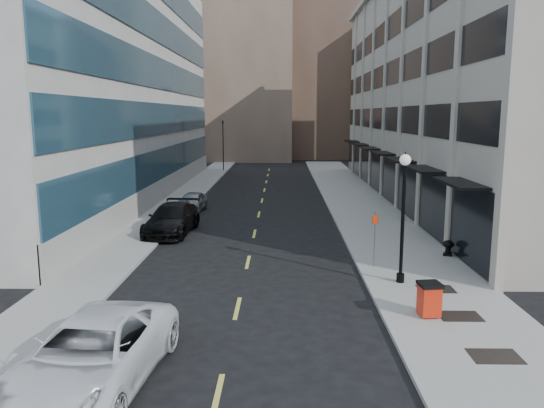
{
  "coord_description": "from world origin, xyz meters",
  "views": [
    {
      "loc": [
        1.57,
        -16.08,
        6.88
      ],
      "look_at": [
        1.12,
        8.82,
        2.64
      ],
      "focal_mm": 35.0,
      "sensor_mm": 36.0,
      "label": 1
    }
  ],
  "objects_px": {
    "trash_bin": "(429,298)",
    "urn_planter": "(448,246)",
    "car_silver_sedan": "(192,202)",
    "lamppost": "(403,206)",
    "sign_post": "(375,231)",
    "traffic_signal": "(223,124)",
    "car_black_pickup": "(172,219)",
    "car_white_van": "(92,355)"
  },
  "relations": [
    {
      "from": "trash_bin",
      "to": "sign_post",
      "type": "xyz_separation_m",
      "value": [
        -0.84,
        5.88,
        0.97
      ]
    },
    {
      "from": "car_white_van",
      "to": "car_black_pickup",
      "type": "bearing_deg",
      "value": 100.59
    },
    {
      "from": "urn_planter",
      "to": "car_white_van",
      "type": "bearing_deg",
      "value": -135.82
    },
    {
      "from": "car_black_pickup",
      "to": "car_white_van",
      "type": "bearing_deg",
      "value": -81.27
    },
    {
      "from": "car_black_pickup",
      "to": "trash_bin",
      "type": "height_order",
      "value": "car_black_pickup"
    },
    {
      "from": "car_black_pickup",
      "to": "trash_bin",
      "type": "xyz_separation_m",
      "value": [
        11.34,
        -13.0,
        -0.07
      ]
    },
    {
      "from": "traffic_signal",
      "to": "urn_planter",
      "type": "relative_size",
      "value": 9.34
    },
    {
      "from": "car_black_pickup",
      "to": "sign_post",
      "type": "height_order",
      "value": "sign_post"
    },
    {
      "from": "car_black_pickup",
      "to": "lamppost",
      "type": "bearing_deg",
      "value": -36.27
    },
    {
      "from": "sign_post",
      "to": "urn_planter",
      "type": "height_order",
      "value": "sign_post"
    },
    {
      "from": "car_black_pickup",
      "to": "lamppost",
      "type": "xyz_separation_m",
      "value": [
        11.2,
        -9.33,
        2.41
      ]
    },
    {
      "from": "car_white_van",
      "to": "urn_planter",
      "type": "relative_size",
      "value": 8.47
    },
    {
      "from": "lamppost",
      "to": "sign_post",
      "type": "distance_m",
      "value": 2.77
    },
    {
      "from": "lamppost",
      "to": "sign_post",
      "type": "height_order",
      "value": "lamppost"
    },
    {
      "from": "car_silver_sedan",
      "to": "lamppost",
      "type": "bearing_deg",
      "value": -51.07
    },
    {
      "from": "lamppost",
      "to": "urn_planter",
      "type": "xyz_separation_m",
      "value": [
        3.2,
        4.16,
        -2.66
      ]
    },
    {
      "from": "car_black_pickup",
      "to": "car_silver_sedan",
      "type": "distance_m",
      "value": 7.0
    },
    {
      "from": "trash_bin",
      "to": "urn_planter",
      "type": "distance_m",
      "value": 8.4
    },
    {
      "from": "urn_planter",
      "to": "car_silver_sedan",
      "type": "bearing_deg",
      "value": 139.8
    },
    {
      "from": "sign_post",
      "to": "car_silver_sedan",
      "type": "bearing_deg",
      "value": 104.25
    },
    {
      "from": "trash_bin",
      "to": "traffic_signal",
      "type": "bearing_deg",
      "value": 97.31
    },
    {
      "from": "traffic_signal",
      "to": "urn_planter",
      "type": "xyz_separation_m",
      "value": [
        15.1,
        -39.17,
        -5.11
      ]
    },
    {
      "from": "traffic_signal",
      "to": "trash_bin",
      "type": "xyz_separation_m",
      "value": [
        12.04,
        -47.0,
        -4.94
      ]
    },
    {
      "from": "lamppost",
      "to": "urn_planter",
      "type": "relative_size",
      "value": 7.1
    },
    {
      "from": "car_black_pickup",
      "to": "sign_post",
      "type": "bearing_deg",
      "value": -30.56
    },
    {
      "from": "car_white_van",
      "to": "trash_bin",
      "type": "xyz_separation_m",
      "value": [
        9.74,
        4.61,
        -0.1
      ]
    },
    {
      "from": "urn_planter",
      "to": "trash_bin",
      "type": "bearing_deg",
      "value": -111.33
    },
    {
      "from": "trash_bin",
      "to": "lamppost",
      "type": "xyz_separation_m",
      "value": [
        -0.14,
        3.66,
        2.48
      ]
    },
    {
      "from": "traffic_signal",
      "to": "car_white_van",
      "type": "xyz_separation_m",
      "value": [
        2.3,
        -51.61,
        -4.84
      ]
    },
    {
      "from": "car_white_van",
      "to": "trash_bin",
      "type": "relative_size",
      "value": 5.4
    },
    {
      "from": "traffic_signal",
      "to": "sign_post",
      "type": "xyz_separation_m",
      "value": [
        11.21,
        -41.11,
        -3.97
      ]
    },
    {
      "from": "lamppost",
      "to": "sign_post",
      "type": "xyz_separation_m",
      "value": [
        -0.69,
        2.22,
        -1.51
      ]
    },
    {
      "from": "lamppost",
      "to": "traffic_signal",
      "type": "bearing_deg",
      "value": 105.36
    },
    {
      "from": "car_silver_sedan",
      "to": "trash_bin",
      "type": "relative_size",
      "value": 3.53
    },
    {
      "from": "car_black_pickup",
      "to": "car_silver_sedan",
      "type": "height_order",
      "value": "car_black_pickup"
    },
    {
      "from": "car_black_pickup",
      "to": "urn_planter",
      "type": "xyz_separation_m",
      "value": [
        14.4,
        -5.17,
        -0.25
      ]
    },
    {
      "from": "car_white_van",
      "to": "trash_bin",
      "type": "height_order",
      "value": "car_white_van"
    },
    {
      "from": "traffic_signal",
      "to": "car_silver_sedan",
      "type": "relative_size",
      "value": 1.69
    },
    {
      "from": "trash_bin",
      "to": "car_white_van",
      "type": "bearing_deg",
      "value": -161.73
    },
    {
      "from": "car_white_van",
      "to": "urn_planter",
      "type": "bearing_deg",
      "value": 49.58
    },
    {
      "from": "trash_bin",
      "to": "lamppost",
      "type": "distance_m",
      "value": 4.43
    },
    {
      "from": "car_white_van",
      "to": "trash_bin",
      "type": "distance_m",
      "value": 10.78
    }
  ]
}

